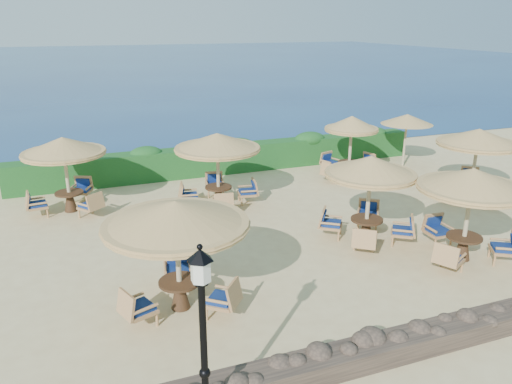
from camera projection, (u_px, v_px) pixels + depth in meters
name	position (u px, v px, depth m)	size (l,w,h in m)	color
ground	(297.00, 233.00, 15.71)	(120.00, 120.00, 0.00)	#D5C087
sea	(105.00, 63.00, 77.59)	(160.00, 160.00, 0.00)	navy
hedge	(227.00, 159.00, 21.88)	(18.00, 0.90, 1.20)	#16451C
stone_wall	(427.00, 338.00, 10.15)	(15.00, 0.65, 0.44)	brown
lamp_post	(204.00, 354.00, 7.58)	(0.44, 0.44, 3.31)	black
extra_parasol	(407.00, 119.00, 22.21)	(2.30, 2.30, 2.41)	#BFB087
cafe_set_0	(176.00, 229.00, 10.99)	(3.29, 3.29, 2.65)	#BFB087
cafe_set_1	(370.00, 184.00, 14.63)	(2.70, 2.70, 2.65)	#BFB087
cafe_set_2	(471.00, 194.00, 13.37)	(2.91, 2.91, 2.65)	#BFB087
cafe_set_3	(65.00, 159.00, 16.91)	(2.83, 2.82, 2.65)	#BFB087
cafe_set_4	(218.00, 155.00, 17.50)	(3.04, 3.04, 2.65)	#BFB087
cafe_set_5	(351.00, 140.00, 20.68)	(2.88, 2.88, 2.65)	#BFB087
cafe_set_6	(477.00, 148.00, 18.18)	(2.93, 2.93, 2.65)	#BFB087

